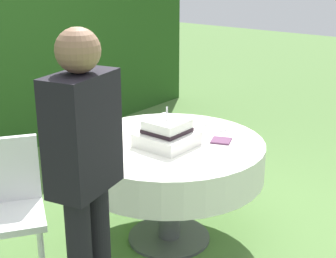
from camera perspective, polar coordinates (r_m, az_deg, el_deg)
ground_plane at (r=3.61m, az=0.11°, el=-12.30°), size 20.00×20.00×0.00m
cake_table at (r=3.34m, az=0.12°, el=-3.48°), size 1.26×1.26×0.73m
wedding_cake at (r=3.21m, az=-0.14°, el=-0.52°), size 0.34×0.33×0.26m
serving_plate_near at (r=3.54m, az=5.95°, el=0.04°), size 0.10×0.10×0.01m
serving_plate_far at (r=3.68m, az=4.63°, el=0.81°), size 0.15×0.15×0.01m
serving_plate_left at (r=3.23m, az=-6.98°, el=-1.89°), size 0.11×0.11×0.01m
napkin_stack at (r=3.31m, az=6.08°, el=-1.32°), size 0.16×0.16×0.01m
garden_chair at (r=3.08m, az=-17.86°, el=-7.73°), size 0.56×0.56×0.89m
standing_person at (r=2.35m, az=-9.44°, el=-5.00°), size 0.39×0.27×1.60m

